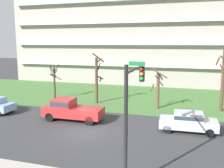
{
  "coord_description": "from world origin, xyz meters",
  "views": [
    {
      "loc": [
        7.56,
        -17.52,
        6.94
      ],
      "look_at": [
        0.32,
        6.0,
        2.92
      ],
      "focal_mm": 40.51,
      "sensor_mm": 36.0,
      "label": 1
    }
  ],
  "objects_px": {
    "tree_left": "(97,78)",
    "traffic_signal_mast": "(133,100)",
    "tree_right": "(223,79)",
    "sedan_silver_near_left": "(188,121)",
    "tree_far_left": "(54,80)",
    "tree_center": "(158,88)",
    "pickup_red_center_right": "(71,109)"
  },
  "relations": [
    {
      "from": "sedan_silver_near_left",
      "to": "traffic_signal_mast",
      "type": "bearing_deg",
      "value": 67.43
    },
    {
      "from": "tree_far_left",
      "to": "sedan_silver_near_left",
      "type": "xyz_separation_m",
      "value": [
        16.01,
        -7.4,
        -1.49
      ]
    },
    {
      "from": "tree_center",
      "to": "sedan_silver_near_left",
      "type": "bearing_deg",
      "value": -63.06
    },
    {
      "from": "tree_center",
      "to": "tree_right",
      "type": "distance_m",
      "value": 6.46
    },
    {
      "from": "tree_far_left",
      "to": "sedan_silver_near_left",
      "type": "relative_size",
      "value": 0.97
    },
    {
      "from": "tree_center",
      "to": "traffic_signal_mast",
      "type": "bearing_deg",
      "value": -88.49
    },
    {
      "from": "tree_far_left",
      "to": "traffic_signal_mast",
      "type": "distance_m",
      "value": 20.09
    },
    {
      "from": "tree_right",
      "to": "traffic_signal_mast",
      "type": "xyz_separation_m",
      "value": [
        -5.94,
        -14.67,
        0.66
      ]
    },
    {
      "from": "sedan_silver_near_left",
      "to": "traffic_signal_mast",
      "type": "xyz_separation_m",
      "value": [
        -2.8,
        -7.64,
        3.19
      ]
    },
    {
      "from": "pickup_red_center_right",
      "to": "traffic_signal_mast",
      "type": "height_order",
      "value": "traffic_signal_mast"
    },
    {
      "from": "tree_right",
      "to": "sedan_silver_near_left",
      "type": "bearing_deg",
      "value": -114.08
    },
    {
      "from": "pickup_red_center_right",
      "to": "traffic_signal_mast",
      "type": "bearing_deg",
      "value": 133.03
    },
    {
      "from": "tree_far_left",
      "to": "tree_left",
      "type": "height_order",
      "value": "tree_left"
    },
    {
      "from": "tree_left",
      "to": "sedan_silver_near_left",
      "type": "xyz_separation_m",
      "value": [
        10.13,
        -6.72,
        -2.06
      ]
    },
    {
      "from": "tree_far_left",
      "to": "traffic_signal_mast",
      "type": "bearing_deg",
      "value": -48.71
    },
    {
      "from": "tree_left",
      "to": "traffic_signal_mast",
      "type": "distance_m",
      "value": 16.17
    },
    {
      "from": "tree_center",
      "to": "tree_far_left",
      "type": "bearing_deg",
      "value": 174.73
    },
    {
      "from": "tree_center",
      "to": "pickup_red_center_right",
      "type": "xyz_separation_m",
      "value": [
        -7.01,
        -6.22,
        -1.21
      ]
    },
    {
      "from": "traffic_signal_mast",
      "to": "tree_far_left",
      "type": "bearing_deg",
      "value": 131.29
    },
    {
      "from": "pickup_red_center_right",
      "to": "traffic_signal_mast",
      "type": "distance_m",
      "value": 11.04
    },
    {
      "from": "pickup_red_center_right",
      "to": "tree_center",
      "type": "bearing_deg",
      "value": -139.36
    },
    {
      "from": "tree_far_left",
      "to": "sedan_silver_near_left",
      "type": "height_order",
      "value": "tree_far_left"
    },
    {
      "from": "sedan_silver_near_left",
      "to": "traffic_signal_mast",
      "type": "height_order",
      "value": "traffic_signal_mast"
    },
    {
      "from": "tree_far_left",
      "to": "sedan_silver_near_left",
      "type": "bearing_deg",
      "value": -24.82
    },
    {
      "from": "tree_left",
      "to": "traffic_signal_mast",
      "type": "bearing_deg",
      "value": -62.95
    },
    {
      "from": "tree_left",
      "to": "tree_center",
      "type": "height_order",
      "value": "tree_left"
    },
    {
      "from": "pickup_red_center_right",
      "to": "tree_far_left",
      "type": "bearing_deg",
      "value": -52.7
    },
    {
      "from": "tree_right",
      "to": "traffic_signal_mast",
      "type": "relative_size",
      "value": 1.07
    },
    {
      "from": "tree_left",
      "to": "tree_right",
      "type": "bearing_deg",
      "value": 1.34
    },
    {
      "from": "tree_right",
      "to": "sedan_silver_near_left",
      "type": "xyz_separation_m",
      "value": [
        -3.14,
        -7.03,
        -2.52
      ]
    },
    {
      "from": "tree_center",
      "to": "sedan_silver_near_left",
      "type": "relative_size",
      "value": 1.01
    },
    {
      "from": "tree_far_left",
      "to": "tree_center",
      "type": "xyz_separation_m",
      "value": [
        12.85,
        -1.18,
        -0.13
      ]
    }
  ]
}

